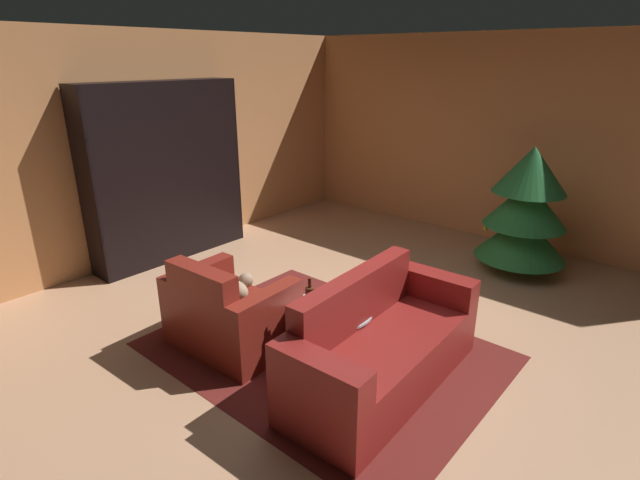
% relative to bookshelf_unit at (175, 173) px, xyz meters
% --- Properties ---
extents(ground_plane, '(8.00, 8.00, 0.00)m').
position_rel_bookshelf_unit_xyz_m(ground_plane, '(2.73, -0.23, -1.03)').
color(ground_plane, tan).
extents(wall_back, '(6.06, 0.06, 2.67)m').
position_rel_bookshelf_unit_xyz_m(wall_back, '(2.73, 3.13, 0.30)').
color(wall_back, '#D38851').
rests_on(wall_back, ground).
extents(wall_left, '(0.06, 6.79, 2.67)m').
position_rel_bookshelf_unit_xyz_m(wall_left, '(-0.27, -0.23, 0.30)').
color(wall_left, '#D38851').
rests_on(wall_left, ground).
extents(area_rug, '(2.78, 2.11, 0.01)m').
position_rel_bookshelf_unit_xyz_m(area_rug, '(2.82, -0.54, -1.03)').
color(area_rug, maroon).
rests_on(area_rug, ground).
extents(bookshelf_unit, '(0.38, 1.96, 2.11)m').
position_rel_bookshelf_unit_xyz_m(bookshelf_unit, '(0.00, 0.00, 0.00)').
color(bookshelf_unit, black).
rests_on(bookshelf_unit, ground).
extents(armchair_red, '(1.03, 0.78, 0.82)m').
position_rel_bookshelf_unit_xyz_m(armchair_red, '(2.14, -1.01, -0.74)').
color(armchair_red, maroon).
rests_on(armchair_red, ground).
extents(couch_red, '(0.78, 1.80, 0.85)m').
position_rel_bookshelf_unit_xyz_m(couch_red, '(3.42, -0.60, -0.74)').
color(couch_red, maroon).
rests_on(couch_red, ground).
extents(coffee_table, '(0.69, 0.69, 0.46)m').
position_rel_bookshelf_unit_xyz_m(coffee_table, '(2.93, -0.59, -0.62)').
color(coffee_table, black).
rests_on(coffee_table, ground).
extents(book_stack_on_table, '(0.22, 0.15, 0.09)m').
position_rel_bookshelf_unit_xyz_m(book_stack_on_table, '(2.90, -0.63, -0.53)').
color(book_stack_on_table, '#DDB951').
rests_on(book_stack_on_table, coffee_table).
extents(bottle_on_table, '(0.07, 0.07, 0.31)m').
position_rel_bookshelf_unit_xyz_m(bottle_on_table, '(2.86, -0.76, -0.45)').
color(bottle_on_table, '#5B2818').
rests_on(bottle_on_table, coffee_table).
extents(decorated_tree, '(1.01, 1.01, 1.46)m').
position_rel_bookshelf_unit_xyz_m(decorated_tree, '(3.46, 2.23, -0.28)').
color(decorated_tree, brown).
rests_on(decorated_tree, ground).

